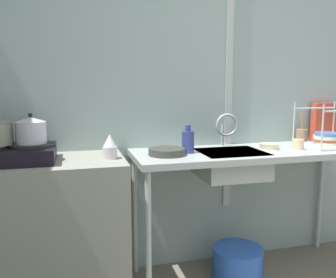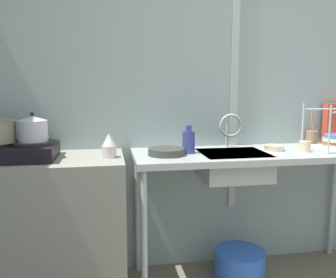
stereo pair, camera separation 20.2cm
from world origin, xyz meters
name	(u,v)px [view 2 (the right image)]	position (x,y,z in m)	size (l,w,h in m)	color
wall_back	(237,74)	(0.00, 1.88, 1.40)	(4.91, 0.10, 2.79)	#8D9F9C
wall_metal_strip	(235,54)	(-0.04, 1.83, 1.53)	(0.05, 0.01, 2.23)	#A9B0AD
counter_concrete	(26,230)	(-1.44, 1.57, 0.44)	(1.19, 0.53, 0.88)	gray
counter_sink	(254,162)	(0.02, 1.57, 0.81)	(1.60, 0.53, 0.88)	#A9B0AD
stove	(13,151)	(-1.48, 1.57, 0.93)	(0.49, 0.36, 0.10)	black
pot_on_right_burner	(33,129)	(-1.37, 1.57, 1.06)	(0.17, 0.17, 0.17)	silver
percolator	(109,146)	(-0.93, 1.53, 0.95)	(0.09, 0.09, 0.15)	silver
sink_basin	(233,165)	(-0.14, 1.55, 0.80)	(0.43, 0.38, 0.17)	#A9B0AD
faucet	(230,127)	(-0.10, 1.71, 1.03)	(0.16, 0.09, 0.24)	#A9B0AD
frying_pan	(166,152)	(-0.58, 1.54, 0.90)	(0.23, 0.23, 0.04)	#363731
cup_by_rack	(305,146)	(0.34, 1.51, 0.92)	(0.08, 0.08, 0.07)	beige
small_bowl_on_drainboard	(274,148)	(0.16, 1.58, 0.90)	(0.13, 0.13, 0.04)	beige
bottle_by_sink	(189,142)	(-0.43, 1.58, 0.96)	(0.08, 0.08, 0.18)	navy
cereal_box	(336,124)	(0.75, 1.78, 1.03)	(0.20, 0.06, 0.30)	#CD442E
utensil_jar	(312,137)	(0.55, 1.77, 0.94)	(0.08, 0.08, 0.24)	#906F51
bucket_on_floor	(240,266)	(-0.08, 1.52, 0.11)	(0.34, 0.34, 0.22)	blue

